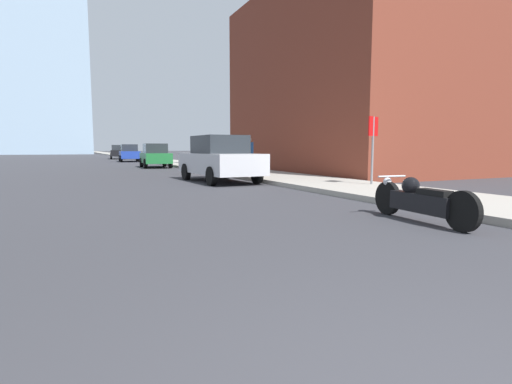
# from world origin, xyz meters

# --- Properties ---
(sidewalk) EXTENTS (3.08, 240.00, 0.15)m
(sidewalk) POSITION_xyz_m (6.37, 40.00, 0.07)
(sidewalk) COLOR #9E998E
(sidewalk) RESTS_ON ground_plane
(brick_storefront) EXTENTS (13.46, 13.53, 9.64)m
(brick_storefront) POSITION_xyz_m (14.84, 17.31, 4.82)
(brick_storefront) COLOR brown
(brick_storefront) RESTS_ON ground_plane
(motorcycle) EXTENTS (0.62, 2.40, 0.77)m
(motorcycle) POSITION_xyz_m (3.95, 4.36, 0.39)
(motorcycle) COLOR black
(motorcycle) RESTS_ON ground_plane
(parked_car_silver) EXTENTS (2.12, 4.67, 1.76)m
(parked_car_silver) POSITION_xyz_m (3.66, 13.80, 0.88)
(parked_car_silver) COLOR #BCBCC1
(parked_car_silver) RESTS_ON ground_plane
(parked_car_green) EXTENTS (1.92, 3.96, 1.59)m
(parked_car_green) POSITION_xyz_m (3.63, 26.37, 0.79)
(parked_car_green) COLOR #1E6B33
(parked_car_green) RESTS_ON ground_plane
(parked_car_blue) EXTENTS (1.99, 4.11, 1.65)m
(parked_car_blue) POSITION_xyz_m (3.64, 39.24, 0.82)
(parked_car_blue) COLOR #1E3899
(parked_car_blue) RESTS_ON ground_plane
(parked_car_black) EXTENTS (2.21, 4.70, 1.67)m
(parked_car_black) POSITION_xyz_m (3.78, 49.90, 0.85)
(parked_car_black) COLOR black
(parked_car_black) RESTS_ON ground_plane
(stop_sign) EXTENTS (0.57, 0.26, 2.11)m
(stop_sign) POSITION_xyz_m (7.09, 9.18, 1.59)
(stop_sign) COLOR slate
(stop_sign) RESTS_ON sidewalk
(pedestrian) EXTENTS (0.36, 0.23, 1.66)m
(pedestrian) POSITION_xyz_m (6.41, 17.17, 1.00)
(pedestrian) COLOR brown
(pedestrian) RESTS_ON sidewalk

